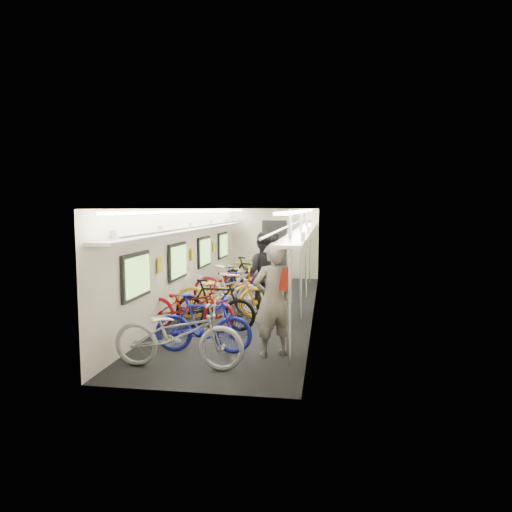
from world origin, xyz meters
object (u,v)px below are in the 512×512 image
(bicycle_0, at_px, (178,334))
(passenger_near, at_px, (273,300))
(bicycle_1, at_px, (203,324))
(backpack, at_px, (282,278))
(passenger_mid, at_px, (263,273))

(bicycle_0, bearing_deg, passenger_near, -58.51)
(bicycle_1, xyz_separation_m, passenger_near, (1.17, 0.03, 0.44))
(passenger_near, bearing_deg, bicycle_1, -28.99)
(bicycle_0, distance_m, backpack, 1.85)
(bicycle_1, relative_size, passenger_mid, 0.88)
(bicycle_0, distance_m, passenger_near, 1.61)
(bicycle_1, bearing_deg, backpack, -90.03)
(passenger_near, distance_m, backpack, 0.37)
(bicycle_1, relative_size, backpack, 4.35)
(passenger_mid, bearing_deg, backpack, 102.67)
(bicycle_0, distance_m, bicycle_1, 0.79)
(passenger_near, bearing_deg, bicycle_0, 0.56)
(passenger_near, bearing_deg, backpack, 158.57)
(bicycle_1, height_order, passenger_near, passenger_near)
(passenger_near, height_order, backpack, passenger_near)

